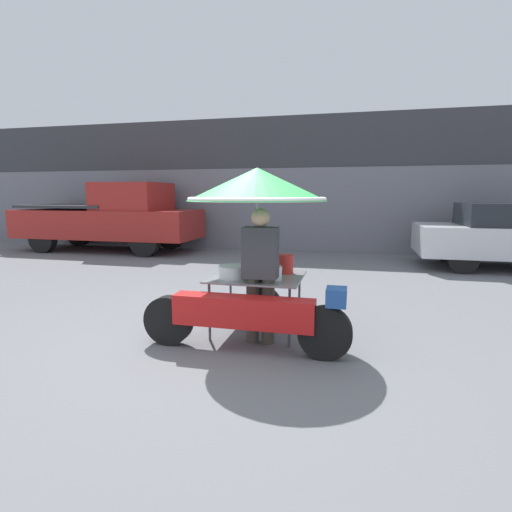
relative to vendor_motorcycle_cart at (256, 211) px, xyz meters
name	(u,v)px	position (x,y,z in m)	size (l,w,h in m)	color
ground_plane	(225,343)	(-0.27, -0.38, -1.47)	(36.00, 36.00, 0.00)	slate
shopfront_building	(310,186)	(-0.27, 8.10, 0.45)	(28.00, 2.06, 3.85)	#38383D
vendor_motorcycle_cart	(256,211)	(0.00, 0.00, 0.00)	(2.26, 1.63, 1.96)	black
vendor_person	(260,270)	(0.11, -0.25, -0.63)	(0.38, 0.22, 1.51)	#4C473D
pickup_truck	(112,218)	(-5.77, 5.87, -0.51)	(5.36, 1.83, 1.98)	black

